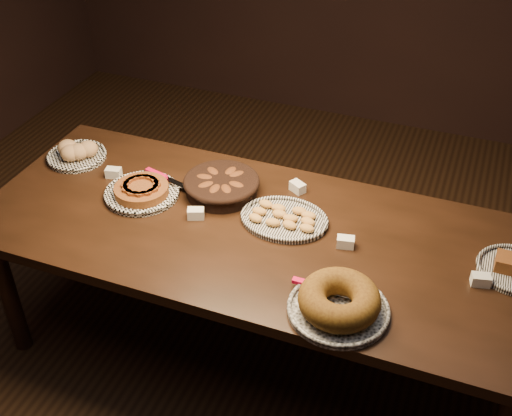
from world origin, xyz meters
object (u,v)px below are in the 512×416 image
(apple_tart_plate, at_px, (142,191))
(bundt_cake_plate, at_px, (339,302))
(madeleine_platter, at_px, (284,218))
(buffet_table, at_px, (257,243))

(apple_tart_plate, xyz_separation_m, bundt_cake_plate, (1.01, -0.39, 0.03))
(apple_tart_plate, bearing_deg, madeleine_platter, -19.33)
(madeleine_platter, relative_size, bundt_cake_plate, 0.98)
(buffet_table, xyz_separation_m, madeleine_platter, (0.09, 0.09, 0.09))
(madeleine_platter, xyz_separation_m, bundt_cake_plate, (0.35, -0.43, 0.03))
(madeleine_platter, bearing_deg, buffet_table, -132.04)
(bundt_cake_plate, bearing_deg, buffet_table, 136.09)
(buffet_table, distance_m, madeleine_platter, 0.16)
(madeleine_platter, bearing_deg, bundt_cake_plate, -48.37)
(bundt_cake_plate, bearing_deg, madeleine_platter, 122.97)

